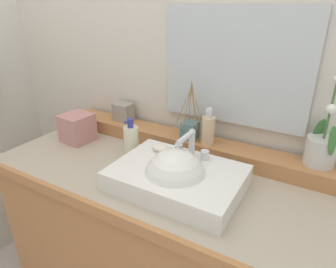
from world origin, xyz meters
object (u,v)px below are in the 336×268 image
(sink_basin, at_px, (176,178))
(soap_dispenser, at_px, (208,129))
(reed_diffuser, at_px, (190,129))
(lotion_bottle, at_px, (131,141))
(trinket_box, at_px, (123,112))
(tissue_box, at_px, (77,128))
(potted_plant, at_px, (322,147))
(soap_bar, at_px, (160,148))

(sink_basin, distance_m, soap_dispenser, 0.29)
(reed_diffuser, bearing_deg, lotion_bottle, -139.69)
(soap_dispenser, distance_m, lotion_bottle, 0.33)
(trinket_box, bearing_deg, lotion_bottle, -46.41)
(soap_dispenser, distance_m, reed_diffuser, 0.09)
(lotion_bottle, distance_m, tissue_box, 0.32)
(trinket_box, bearing_deg, potted_plant, -0.61)
(trinket_box, height_order, lotion_bottle, lotion_bottle)
(soap_bar, height_order, reed_diffuser, reed_diffuser)
(soap_bar, xyz_separation_m, soap_dispenser, (0.13, 0.18, 0.04))
(tissue_box, bearing_deg, soap_bar, -2.27)
(sink_basin, bearing_deg, lotion_bottle, 157.82)
(potted_plant, xyz_separation_m, tissue_box, (-1.03, -0.20, -0.07))
(reed_diffuser, bearing_deg, trinket_box, 175.44)
(sink_basin, bearing_deg, soap_bar, 142.37)
(trinket_box, bearing_deg, soap_dispenser, -5.64)
(sink_basin, bearing_deg, reed_diffuser, 106.88)
(soap_bar, xyz_separation_m, lotion_bottle, (-0.16, 0.02, -0.01))
(soap_bar, distance_m, tissue_box, 0.48)
(soap_bar, bearing_deg, reed_diffuser, 77.88)
(trinket_box, relative_size, lotion_bottle, 0.52)
(potted_plant, distance_m, lotion_bottle, 0.74)
(potted_plant, height_order, reed_diffuser, potted_plant)
(potted_plant, relative_size, trinket_box, 3.61)
(potted_plant, xyz_separation_m, reed_diffuser, (-0.51, -0.03, -0.03))
(soap_bar, height_order, soap_dispenser, soap_dispenser)
(soap_bar, bearing_deg, soap_dispenser, 54.04)
(potted_plant, height_order, lotion_bottle, potted_plant)
(soap_bar, height_order, lotion_bottle, lotion_bottle)
(sink_basin, distance_m, tissue_box, 0.61)
(reed_diffuser, bearing_deg, tissue_box, -162.18)
(sink_basin, height_order, potted_plant, potted_plant)
(potted_plant, height_order, trinket_box, potted_plant)
(potted_plant, relative_size, reed_diffuser, 1.28)
(potted_plant, distance_m, reed_diffuser, 0.51)
(soap_bar, xyz_separation_m, reed_diffuser, (0.04, 0.18, 0.02))
(sink_basin, relative_size, tissue_box, 3.44)
(sink_basin, xyz_separation_m, soap_dispenser, (0.00, 0.27, 0.09))
(sink_basin, relative_size, soap_dispenser, 2.90)
(lotion_bottle, bearing_deg, reed_diffuser, 40.31)
(tissue_box, bearing_deg, trinket_box, 57.28)
(trinket_box, bearing_deg, soap_bar, -32.49)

